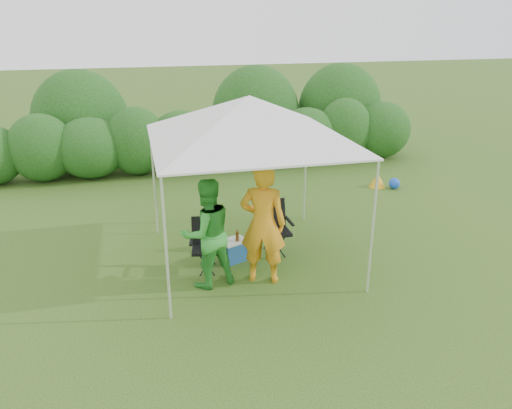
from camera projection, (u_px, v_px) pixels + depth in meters
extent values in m
plane|color=#3E611E|center=(257.00, 272.00, 8.27)|extent=(70.00, 70.00, 0.00)
ellipsoid|color=#23551A|center=(41.00, 148.00, 12.48)|extent=(1.65, 1.40, 1.73)
cylinder|color=#382616|center=(46.00, 175.00, 12.74)|extent=(0.12, 0.12, 0.30)
ellipsoid|color=#23551A|center=(90.00, 148.00, 12.77)|extent=(1.80, 1.53, 1.57)
cylinder|color=#382616|center=(93.00, 172.00, 13.00)|extent=(0.12, 0.12, 0.30)
ellipsoid|color=#23551A|center=(136.00, 141.00, 12.99)|extent=(1.58, 1.34, 1.80)
cylinder|color=#382616|center=(139.00, 169.00, 13.26)|extent=(0.12, 0.12, 0.30)
ellipsoid|color=#23551A|center=(182.00, 141.00, 13.28)|extent=(1.73, 1.47, 1.65)
cylinder|color=#382616|center=(183.00, 166.00, 13.52)|extent=(0.12, 0.12, 0.30)
ellipsoid|color=#23551A|center=(225.00, 142.00, 13.57)|extent=(1.50, 1.28, 1.50)
cylinder|color=#382616|center=(225.00, 163.00, 13.78)|extent=(0.12, 0.12, 0.30)
ellipsoid|color=#23551A|center=(266.00, 135.00, 13.79)|extent=(1.65, 1.40, 1.73)
cylinder|color=#382616|center=(266.00, 160.00, 14.04)|extent=(0.12, 0.12, 0.30)
ellipsoid|color=#23551A|center=(306.00, 136.00, 14.08)|extent=(1.80, 1.53, 1.57)
cylinder|color=#382616|center=(305.00, 157.00, 14.30)|extent=(0.12, 0.12, 0.30)
ellipsoid|color=#23551A|center=(345.00, 130.00, 14.30)|extent=(1.57, 1.34, 1.80)
cylinder|color=#382616|center=(343.00, 155.00, 14.56)|extent=(0.12, 0.12, 0.30)
ellipsoid|color=#23551A|center=(381.00, 130.00, 14.58)|extent=(1.72, 1.47, 1.65)
cylinder|color=#382616|center=(379.00, 152.00, 14.83)|extent=(0.12, 0.12, 0.30)
cylinder|color=silver|center=(166.00, 251.00, 6.65)|extent=(0.04, 0.04, 2.10)
cylinder|color=silver|center=(373.00, 229.00, 7.32)|extent=(0.04, 0.04, 2.10)
cylinder|color=silver|center=(154.00, 182.00, 9.37)|extent=(0.04, 0.04, 2.10)
cylinder|color=silver|center=(305.00, 171.00, 10.04)|extent=(0.04, 0.04, 2.10)
cube|color=white|center=(250.00, 141.00, 7.96)|extent=(3.10, 3.10, 0.03)
pyramid|color=white|center=(250.00, 118.00, 7.83)|extent=(3.10, 3.10, 0.70)
cube|color=black|center=(275.00, 232.00, 8.79)|extent=(0.53, 0.49, 0.05)
cube|color=black|center=(271.00, 213.00, 8.89)|extent=(0.52, 0.16, 0.49)
cube|color=black|center=(260.00, 224.00, 8.66)|extent=(0.06, 0.44, 0.03)
cube|color=black|center=(289.00, 221.00, 8.79)|extent=(0.06, 0.44, 0.03)
cylinder|color=black|center=(266.00, 249.00, 8.62)|extent=(0.02, 0.02, 0.41)
cylinder|color=black|center=(290.00, 246.00, 8.72)|extent=(0.02, 0.02, 0.41)
cylinder|color=black|center=(259.00, 239.00, 9.01)|extent=(0.02, 0.02, 0.41)
cylinder|color=black|center=(282.00, 236.00, 9.11)|extent=(0.02, 0.02, 0.41)
cube|color=black|center=(207.00, 249.00, 8.21)|extent=(0.55, 0.52, 0.05)
cube|color=black|center=(206.00, 230.00, 8.31)|extent=(0.49, 0.21, 0.46)
cube|color=black|center=(191.00, 240.00, 8.14)|extent=(0.11, 0.41, 0.03)
cube|color=black|center=(222.00, 239.00, 8.17)|extent=(0.11, 0.41, 0.03)
cylinder|color=black|center=(194.00, 266.00, 8.08)|extent=(0.02, 0.02, 0.39)
cylinder|color=black|center=(219.00, 265.00, 8.11)|extent=(0.02, 0.02, 0.39)
cylinder|color=black|center=(195.00, 254.00, 8.46)|extent=(0.02, 0.02, 0.39)
cylinder|color=black|center=(219.00, 254.00, 8.48)|extent=(0.02, 0.02, 0.39)
imported|color=orange|center=(263.00, 224.00, 7.69)|extent=(0.84, 0.70, 1.96)
imported|color=green|center=(207.00, 233.00, 7.62)|extent=(0.99, 0.86, 1.75)
cube|color=#205496|center=(234.00, 251.00, 8.62)|extent=(0.52, 0.45, 0.35)
cube|color=silver|center=(234.00, 241.00, 8.55)|extent=(0.54, 0.48, 0.03)
cylinder|color=#592D0C|center=(237.00, 235.00, 8.48)|extent=(0.06, 0.06, 0.21)
cone|color=gold|center=(378.00, 180.00, 12.28)|extent=(0.40, 0.40, 0.34)
sphere|color=blue|center=(394.00, 183.00, 12.17)|extent=(0.27, 0.27, 0.27)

